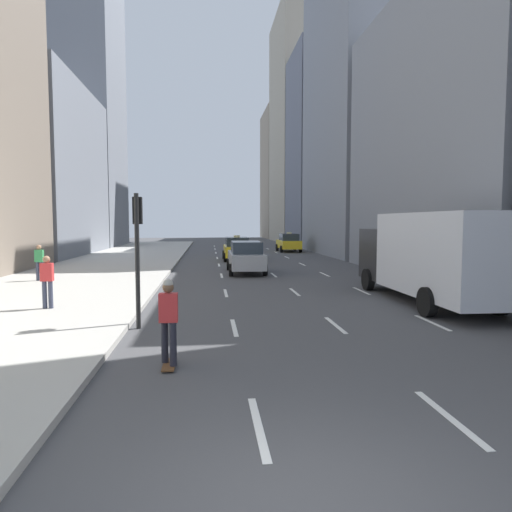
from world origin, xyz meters
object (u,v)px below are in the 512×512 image
(sedan_black_near, at_px, (246,257))
(taxi_second, at_px, (289,242))
(box_truck, at_px, (430,255))
(skateboarder, at_px, (169,319))
(pedestrian_far_walking, at_px, (39,261))
(traffic_light_pole, at_px, (137,238))
(pedestrian_mid_block, at_px, (47,279))
(taxi_lead, at_px, (237,249))

(sedan_black_near, bearing_deg, taxi_second, 72.69)
(box_truck, bearing_deg, skateboarder, -143.82)
(taxi_second, distance_m, sedan_black_near, 18.82)
(box_truck, bearing_deg, sedan_black_near, 118.80)
(skateboarder, bearing_deg, taxi_second, 76.16)
(pedestrian_far_walking, xyz_separation_m, traffic_light_pole, (5.88, -9.45, 1.34))
(box_truck, xyz_separation_m, pedestrian_far_walking, (-15.43, 6.74, -0.64))
(pedestrian_mid_block, bearing_deg, pedestrian_far_walking, 111.09)
(taxi_lead, bearing_deg, sedan_black_near, -90.00)
(pedestrian_far_walking, bearing_deg, taxi_lead, 50.37)
(pedestrian_mid_block, height_order, pedestrian_far_walking, same)
(sedan_black_near, height_order, pedestrian_mid_block, pedestrian_mid_block)
(skateboarder, bearing_deg, taxi_lead, 83.42)
(sedan_black_near, distance_m, box_truck, 11.65)
(skateboarder, bearing_deg, pedestrian_far_walking, 118.35)
(pedestrian_mid_block, bearing_deg, traffic_light_pole, -36.63)
(taxi_second, distance_m, pedestrian_far_walking, 26.40)
(box_truck, distance_m, skateboarder, 10.51)
(box_truck, xyz_separation_m, traffic_light_pole, (-9.55, -2.71, 0.70))
(pedestrian_far_walking, relative_size, traffic_light_pole, 0.46)
(taxi_lead, xyz_separation_m, traffic_light_pole, (-3.95, -21.32, 1.53))
(taxi_second, bearing_deg, skateboarder, -103.84)
(pedestrian_far_walking, bearing_deg, pedestrian_mid_block, -68.91)
(taxi_second, relative_size, traffic_light_pole, 1.22)
(taxi_lead, distance_m, sedan_black_near, 8.43)
(sedan_black_near, relative_size, box_truck, 0.58)
(pedestrian_mid_block, distance_m, traffic_light_pole, 4.13)
(pedestrian_mid_block, xyz_separation_m, pedestrian_far_walking, (-2.75, 7.12, 0.00))
(taxi_second, distance_m, traffic_light_pole, 32.35)
(traffic_light_pole, bearing_deg, pedestrian_far_walking, 121.90)
(traffic_light_pole, bearing_deg, pedestrian_mid_block, 143.37)
(taxi_second, height_order, sedan_black_near, taxi_second)
(sedan_black_near, bearing_deg, skateboarder, -99.90)
(taxi_second, bearing_deg, pedestrian_far_walking, -125.78)
(taxi_lead, xyz_separation_m, sedan_black_near, (-0.00, -8.43, 0.02))
(skateboarder, height_order, traffic_light_pole, traffic_light_pole)
(sedan_black_near, distance_m, pedestrian_far_walking, 10.42)
(taxi_second, height_order, skateboarder, taxi_second)
(box_truck, bearing_deg, taxi_second, 90.00)
(taxi_second, height_order, traffic_light_pole, traffic_light_pole)
(taxi_second, distance_m, box_truck, 28.17)
(taxi_lead, xyz_separation_m, skateboarder, (-2.86, -24.80, 0.08))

